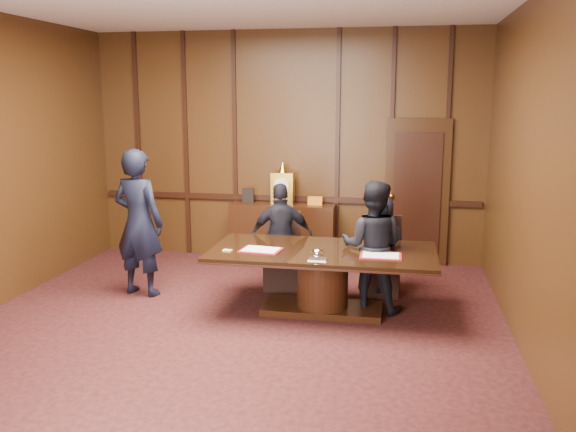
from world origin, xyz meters
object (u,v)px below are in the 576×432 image
(signatory_left, at_px, (281,237))
(witness_left, at_px, (139,223))
(signatory_right, at_px, (382,246))
(witness_right, at_px, (372,246))
(conference_table, at_px, (323,270))
(sideboard, at_px, (283,230))

(signatory_left, xyz_separation_m, witness_left, (-1.74, -0.55, 0.23))
(signatory_right, distance_m, witness_right, 0.63)
(conference_table, height_order, signatory_left, signatory_left)
(sideboard, bearing_deg, witness_left, -127.85)
(sideboard, height_order, witness_right, witness_right)
(signatory_left, bearing_deg, conference_table, 112.67)
(sideboard, xyz_separation_m, witness_right, (1.46, -1.97, 0.29))
(signatory_right, bearing_deg, witness_left, 16.83)
(signatory_right, bearing_deg, sideboard, -34.80)
(conference_table, relative_size, witness_left, 1.39)
(signatory_left, bearing_deg, witness_left, 1.29)
(conference_table, bearing_deg, signatory_right, 50.91)
(conference_table, relative_size, signatory_left, 1.86)
(sideboard, height_order, conference_table, sideboard)
(sideboard, distance_m, signatory_left, 1.40)
(conference_table, height_order, witness_right, witness_right)
(signatory_left, bearing_deg, witness_right, 136.82)
(conference_table, bearing_deg, sideboard, 112.60)
(conference_table, distance_m, witness_right, 0.65)
(signatory_right, bearing_deg, signatory_left, 6.48)
(signatory_right, height_order, witness_right, witness_right)
(conference_table, bearing_deg, signatory_left, 129.09)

